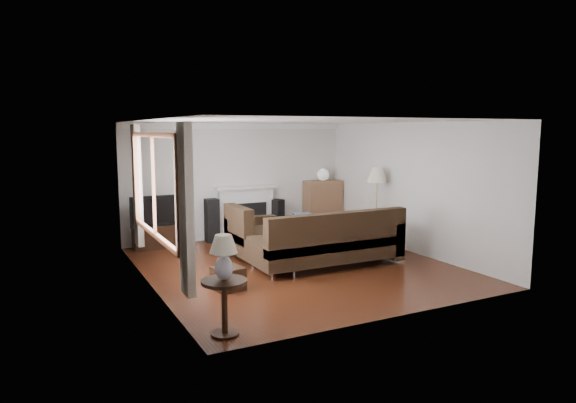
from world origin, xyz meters
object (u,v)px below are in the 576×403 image
sectional_sofa (326,240)px  side_table (225,308)px  floor_lamp (376,207)px  coffee_table (284,239)px  bookshelf (323,206)px  tv_stand (157,237)px

sectional_sofa → side_table: size_ratio=4.39×
floor_lamp → side_table: 5.33m
sectional_sofa → coffee_table: (-0.06, 1.52, -0.27)m
bookshelf → sectional_sofa: (-1.56, -2.74, -0.13)m
tv_stand → floor_lamp: 4.48m
tv_stand → floor_lamp: bearing=-24.1°
coffee_table → bookshelf: bearing=14.7°
tv_stand → side_table: 4.84m
tv_stand → side_table: (-0.31, -4.83, 0.10)m
bookshelf → floor_lamp: bearing=-84.4°
floor_lamp → side_table: size_ratio=2.43×
sectional_sofa → coffee_table: bearing=92.1°
bookshelf → coffee_table: (-1.62, -1.22, -0.40)m
sectional_sofa → coffee_table: size_ratio=2.93×
tv_stand → coffee_table: (2.26, -1.20, -0.04)m
tv_stand → coffee_table: bearing=-28.0°
bookshelf → floor_lamp: 1.85m
tv_stand → floor_lamp: size_ratio=0.58×
tv_stand → bookshelf: bearing=0.2°
bookshelf → coffee_table: size_ratio=1.21×
coffee_table → floor_lamp: size_ratio=0.61×
tv_stand → bookshelf: 3.89m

